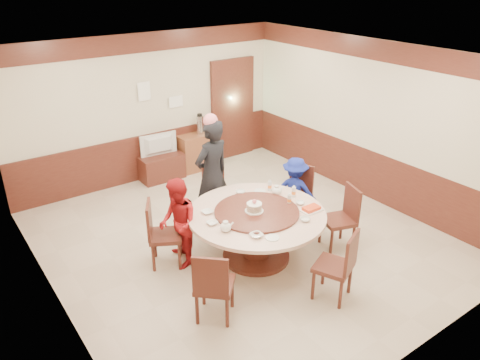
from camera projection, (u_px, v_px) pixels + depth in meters
room at (242, 176)px, 6.87m from camera, size 6.00×6.04×2.84m
banquet_table at (256, 226)px, 6.62m from camera, size 1.94×1.94×0.78m
chair_0 at (295, 205)px, 7.67m from camera, size 0.58×0.57×0.97m
chair_1 at (220, 202)px, 7.78m from camera, size 0.45×0.46×0.97m
chair_2 at (165, 245)px, 6.60m from camera, size 0.60×0.60×0.97m
chair_3 at (214, 296)px, 5.58m from camera, size 0.62×0.62×0.97m
chair_4 at (334, 277)px, 5.92m from camera, size 0.58×0.59×0.97m
chair_5 at (338, 229)px, 6.99m from camera, size 0.56×0.55×0.97m
person_standing at (212, 175)px, 7.32m from camera, size 0.73×0.54×1.80m
person_red at (178, 223)px, 6.45m from camera, size 0.66×0.75×1.30m
person_blue at (295, 191)px, 7.56m from camera, size 0.78×0.84×1.14m
birthday_cake at (254, 207)px, 6.48m from camera, size 0.26×0.26×0.18m
teapot_left at (226, 227)px, 6.05m from camera, size 0.17×0.15×0.13m
teapot_right at (277, 191)px, 7.02m from camera, size 0.17×0.15×0.13m
bowl_0 at (207, 212)px, 6.50m from camera, size 0.15×0.15×0.04m
bowl_1 at (305, 219)px, 6.31m from camera, size 0.14×0.14×0.04m
bowl_2 at (256, 235)px, 5.94m from camera, size 0.17×0.17×0.04m
bowl_3 at (300, 203)px, 6.74m from camera, size 0.13×0.13×0.04m
bowl_4 at (212, 223)px, 6.23m from camera, size 0.15×0.15×0.04m
bowl_5 at (240, 192)px, 7.06m from camera, size 0.14×0.14×0.04m
saucer_near at (272, 238)px, 5.92m from camera, size 0.18×0.18×0.01m
saucer_far at (260, 191)px, 7.13m from camera, size 0.18×0.18×0.01m
shrimp_platter at (311, 209)px, 6.56m from camera, size 0.30×0.20×0.06m
bottle_0 at (289, 200)px, 6.71m from camera, size 0.06×0.06×0.16m
bottle_1 at (294, 192)px, 6.93m from camera, size 0.06×0.06×0.16m
bottle_2 at (270, 186)px, 7.12m from camera, size 0.06×0.06×0.16m
tv_stand at (162, 167)px, 9.25m from camera, size 0.85×0.45×0.50m
television at (160, 145)px, 9.05m from camera, size 0.75×0.15×0.43m
side_cabinet at (198, 152)px, 9.67m from camera, size 0.80×0.40×0.75m
thermos at (200, 125)px, 9.47m from camera, size 0.15×0.15×0.38m
notice_left at (144, 91)px, 8.69m from camera, size 0.25×0.00×0.35m
notice_right at (176, 102)px, 9.16m from camera, size 0.30×0.00×0.22m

